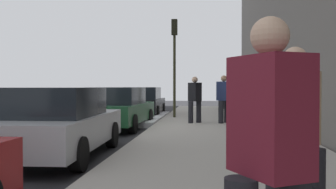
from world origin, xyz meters
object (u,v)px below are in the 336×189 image
Objects in this scene: traffic_light_pole at (174,51)px; pedestrian_burgundy_coat at (269,156)px; pedestrian_tan_coat at (295,134)px; parked_car_silver at (59,123)px; pedestrian_black_coat at (195,98)px; parked_car_green at (119,108)px; parked_car_black at (143,102)px; pedestrian_grey_coat at (222,95)px; pedestrian_navy_coat at (224,98)px.

pedestrian_burgundy_coat is at bearing -173.09° from traffic_light_pole.
parked_car_silver is at bearing 43.45° from pedestrian_tan_coat.
pedestrian_black_coat is at bearing 6.52° from pedestrian_tan_coat.
pedestrian_burgundy_coat reaches higher than pedestrian_tan_coat.
parked_car_green is 1.08× the size of parked_car_black.
pedestrian_grey_coat is 9.52m from pedestrian_black_coat.
pedestrian_black_coat is 0.40× the size of traffic_light_pole.
pedestrian_tan_coat is at bearing 179.45° from pedestrian_grey_coat.
parked_car_green is 1.03× the size of traffic_light_pole.
parked_car_silver is 7.72m from pedestrian_navy_coat.
traffic_light_pole is (9.20, -1.74, 2.39)m from parked_car_silver.
pedestrian_burgundy_coat is at bearing -162.37° from parked_car_green.
parked_car_silver is at bearing 157.44° from pedestrian_black_coat.
parked_car_silver is 6.52m from pedestrian_burgundy_coat.
pedestrian_burgundy_coat is (-12.16, 0.33, -0.01)m from pedestrian_navy_coat.
parked_car_silver is at bearing 169.31° from traffic_light_pole.
pedestrian_burgundy_coat is (-1.30, 0.45, 0.02)m from pedestrian_tan_coat.
parked_car_black is at bearing 139.25° from pedestrian_grey_coat.
traffic_light_pole is (13.39, 2.23, 2.06)m from pedestrian_tan_coat.
pedestrian_tan_coat is at bearing -179.36° from pedestrian_navy_coat.
pedestrian_black_coat is at bearing -70.10° from parked_car_green.
pedestrian_tan_coat is 10.84m from pedestrian_black_coat.
pedestrian_navy_coat is at bearing 178.06° from pedestrian_grey_coat.
traffic_light_pole reaches higher than parked_car_green.
pedestrian_black_coat is (-0.10, 1.11, -0.03)m from pedestrian_navy_coat.
parked_car_black is (5.55, 0.02, -0.00)m from parked_car_green.
parked_car_silver is at bearing 150.09° from pedestrian_navy_coat.
pedestrian_burgundy_coat is at bearing -176.29° from pedestrian_black_coat.
pedestrian_black_coat is 0.99× the size of pedestrian_burgundy_coat.
parked_car_black is 15.84m from pedestrian_tan_coat.
pedestrian_grey_coat reaches higher than parked_car_silver.
parked_car_green is 5.55m from parked_car_black.
pedestrian_tan_coat is at bearing -136.55° from parked_car_silver.
pedestrian_black_coat is at bearing 3.71° from pedestrian_burgundy_coat.
parked_car_silver is 1.02× the size of traffic_light_pole.
pedestrian_grey_coat is at bearing -19.64° from traffic_light_pole.
pedestrian_burgundy_coat is (-12.07, -0.78, 0.01)m from pedestrian_black_coat.
pedestrian_tan_coat is 13.73m from traffic_light_pole.
parked_car_green is 4.01m from pedestrian_navy_coat.
traffic_light_pole is at bearing -25.72° from parked_car_green.
pedestrian_navy_coat is 10.87m from pedestrian_tan_coat.
parked_car_black is at bearing 42.24° from traffic_light_pole.
pedestrian_navy_coat is 9.32m from pedestrian_grey_coat.
parked_car_black is at bearing 0.11° from parked_car_silver.
traffic_light_pole reaches higher than pedestrian_grey_coat.
pedestrian_tan_coat is (-10.87, -0.12, -0.04)m from pedestrian_navy_coat.
pedestrian_black_coat is (6.58, -2.73, 0.34)m from parked_car_silver.
traffic_light_pole reaches higher than parked_car_silver.
pedestrian_navy_coat reaches higher than parked_car_silver.
traffic_light_pole is at bearing 39.84° from pedestrian_navy_coat.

